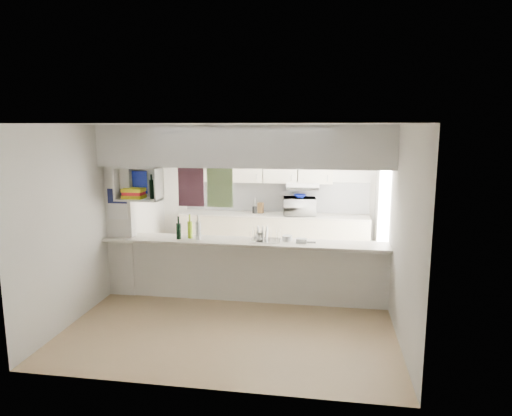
% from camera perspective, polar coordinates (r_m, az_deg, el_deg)
% --- Properties ---
extents(floor, '(4.80, 4.80, 0.00)m').
position_cam_1_polar(floor, '(7.01, -1.52, -11.38)').
color(floor, tan).
rests_on(floor, ground).
extents(ceiling, '(4.80, 4.80, 0.00)m').
position_cam_1_polar(ceiling, '(6.52, -1.63, 10.38)').
color(ceiling, white).
rests_on(ceiling, wall_back).
extents(wall_back, '(4.20, 0.00, 4.20)m').
position_cam_1_polar(wall_back, '(8.98, 1.20, 1.99)').
color(wall_back, silver).
rests_on(wall_back, floor).
extents(wall_left, '(0.00, 4.80, 4.80)m').
position_cam_1_polar(wall_left, '(7.32, -17.97, -0.37)').
color(wall_left, silver).
rests_on(wall_left, floor).
extents(wall_right, '(0.00, 4.80, 4.80)m').
position_cam_1_polar(wall_right, '(6.60, 16.66, -1.39)').
color(wall_right, silver).
rests_on(wall_right, floor).
extents(servery_partition, '(4.20, 0.50, 2.60)m').
position_cam_1_polar(servery_partition, '(6.62, -3.07, 2.20)').
color(servery_partition, silver).
rests_on(servery_partition, floor).
extents(cubby_shelf, '(0.65, 0.35, 0.50)m').
position_cam_1_polar(cubby_shelf, '(6.98, -14.47, 2.73)').
color(cubby_shelf, white).
rests_on(cubby_shelf, bulkhead).
extents(kitchen_run, '(3.60, 0.63, 2.24)m').
position_cam_1_polar(kitchen_run, '(8.79, 1.99, -1.34)').
color(kitchen_run, beige).
rests_on(kitchen_run, floor).
extents(microwave, '(0.65, 0.48, 0.34)m').
position_cam_1_polar(microwave, '(8.65, 5.48, 0.21)').
color(microwave, white).
rests_on(microwave, bench_top).
extents(bowl, '(0.25, 0.25, 0.06)m').
position_cam_1_polar(bowl, '(8.62, 5.51, 1.50)').
color(bowl, '#0D1A8F').
rests_on(bowl, microwave).
extents(dish_rack, '(0.45, 0.34, 0.23)m').
position_cam_1_polar(dish_rack, '(6.68, 1.17, -3.36)').
color(dish_rack, silver).
rests_on(dish_rack, breakfast_bar).
extents(cup, '(0.16, 0.16, 0.10)m').
position_cam_1_polar(cup, '(6.65, 0.44, -3.65)').
color(cup, white).
rests_on(cup, dish_rack).
extents(wine_bottles, '(0.38, 0.16, 0.38)m').
position_cam_1_polar(wine_bottles, '(6.86, -8.33, -2.73)').
color(wine_bottles, black).
rests_on(wine_bottles, breakfast_bar).
extents(plastic_tubs, '(0.50, 0.23, 0.08)m').
position_cam_1_polar(plastic_tubs, '(6.68, 4.67, -3.90)').
color(plastic_tubs, silver).
rests_on(plastic_tubs, breakfast_bar).
extents(utensil_jar, '(0.09, 0.09, 0.13)m').
position_cam_1_polar(utensil_jar, '(8.82, -0.18, -0.24)').
color(utensil_jar, black).
rests_on(utensil_jar, bench_top).
extents(knife_block, '(0.12, 0.11, 0.21)m').
position_cam_1_polar(knife_block, '(8.82, 0.58, 0.01)').
color(knife_block, '#4C341A').
rests_on(knife_block, bench_top).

